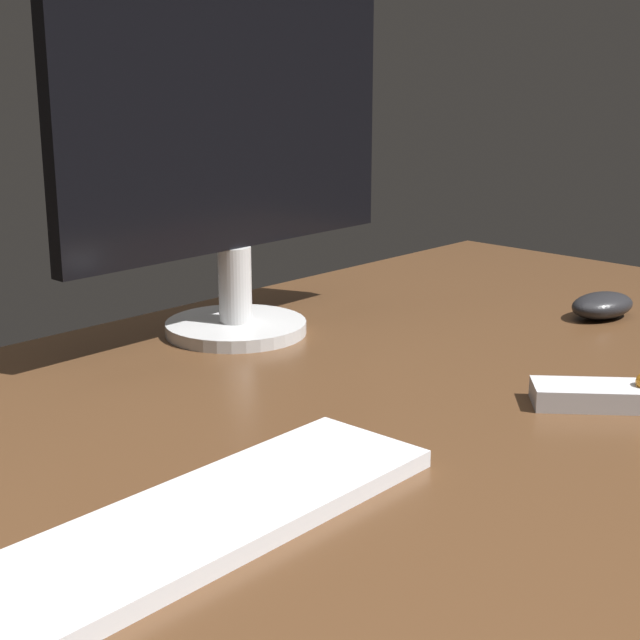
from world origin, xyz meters
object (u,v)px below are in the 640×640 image
object	(u,v)px
monitor	(232,153)
keyboard	(211,517)
media_remote	(621,395)
computer_mouse	(602,305)

from	to	relation	value
monitor	keyboard	size ratio (longest dim) A/B	1.28
media_remote	keyboard	bearing A→B (deg)	-142.18
keyboard	computer_mouse	world-z (taller)	computer_mouse
monitor	keyboard	bearing A→B (deg)	-134.84
monitor	computer_mouse	world-z (taller)	monitor
computer_mouse	media_remote	distance (cm)	33.89
keyboard	computer_mouse	size ratio (longest dim) A/B	3.92
media_remote	monitor	bearing A→B (deg)	151.19
computer_mouse	media_remote	xyz separation A→B (cm)	(-29.05, -17.44, -0.51)
monitor	media_remote	distance (cm)	51.51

